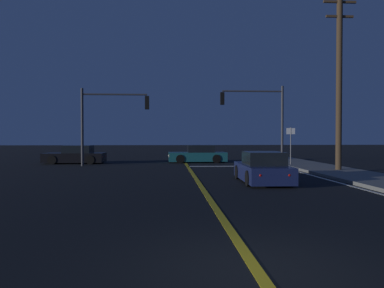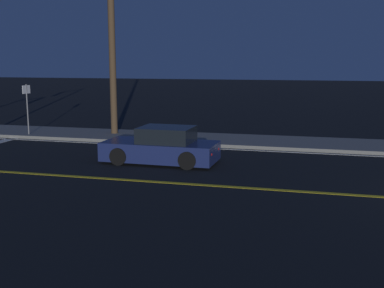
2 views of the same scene
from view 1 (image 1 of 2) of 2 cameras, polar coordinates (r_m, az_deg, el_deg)
name	(u,v)px [view 1 (image 1 of 2)]	position (r m, az deg, el deg)	size (l,w,h in m)	color
ground_plane	(258,272)	(5.88, 10.03, -18.74)	(160.00, 160.00, 0.00)	black
sidewalk_right	(378,180)	(18.32, 26.57, -4.98)	(3.20, 37.27, 0.15)	slate
lane_line_center	(199,183)	(15.91, 1.08, -6.03)	(0.20, 35.20, 0.01)	gold
lane_line_edge_right	(337,182)	(17.47, 21.30, -5.46)	(0.16, 35.20, 0.01)	silver
stop_bar	(235,166)	(25.06, 6.56, -3.39)	(6.28, 0.50, 0.01)	silver
car_lead_oncoming_black	(75,156)	(28.70, -17.43, -1.71)	(4.44, 2.04, 1.34)	black
car_following_oncoming_navy	(263,169)	(16.46, 10.75, -3.79)	(1.97, 4.25, 1.34)	navy
car_distant_tail_teal	(198,155)	(28.58, 0.95, -1.66)	(4.46, 1.99, 1.34)	#195960
traffic_signal_near_right	(259,111)	(27.76, 10.29, 4.98)	(4.68, 0.28, 5.70)	#38383D
traffic_signal_far_left	(108,114)	(25.84, -12.71, 4.58)	(4.58, 0.28, 5.24)	#38383D
utility_pole_right	(339,79)	(22.50, 21.61, 9.27)	(1.84, 0.33, 10.04)	#4C3823
street_sign_corner	(291,140)	(25.41, 14.88, 0.54)	(0.56, 0.07, 2.60)	slate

